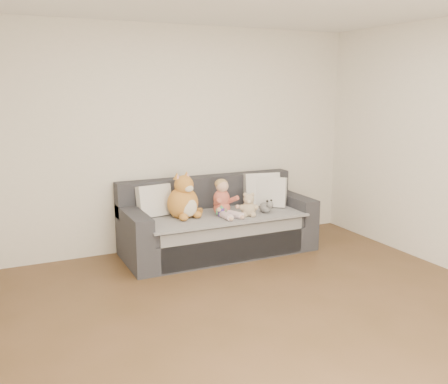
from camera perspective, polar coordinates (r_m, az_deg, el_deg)
name	(u,v)px	position (r m, az deg, el deg)	size (l,w,h in m)	color
room_shell	(269,162)	(4.08, 5.20, 3.40)	(5.00, 5.00, 5.00)	brown
sofa	(217,226)	(5.84, -0.80, -3.88)	(2.20, 0.94, 0.85)	#29292E
cushion_left	(154,201)	(5.65, -7.98, -0.98)	(0.41, 0.23, 0.37)	silver
cushion_right_back	(262,189)	(6.13, 4.35, 0.33)	(0.46, 0.28, 0.41)	silver
cushion_right_front	(270,192)	(6.07, 5.25, 0.03)	(0.42, 0.39, 0.38)	silver
toddler	(223,200)	(5.62, -0.08, -0.94)	(0.30, 0.43, 0.42)	#C25C44
plush_cat	(184,200)	(5.55, -4.62, -0.94)	(0.43, 0.41, 0.54)	#B07827
teddy_bear	(249,207)	(5.61, 2.84, -1.68)	(0.21, 0.17, 0.28)	tan
plush_cow	(266,207)	(5.78, 4.86, -1.71)	(0.14, 0.21, 0.17)	white
sippy_cup	(221,211)	(5.60, -0.31, -2.14)	(0.12, 0.09, 0.13)	#4E3695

